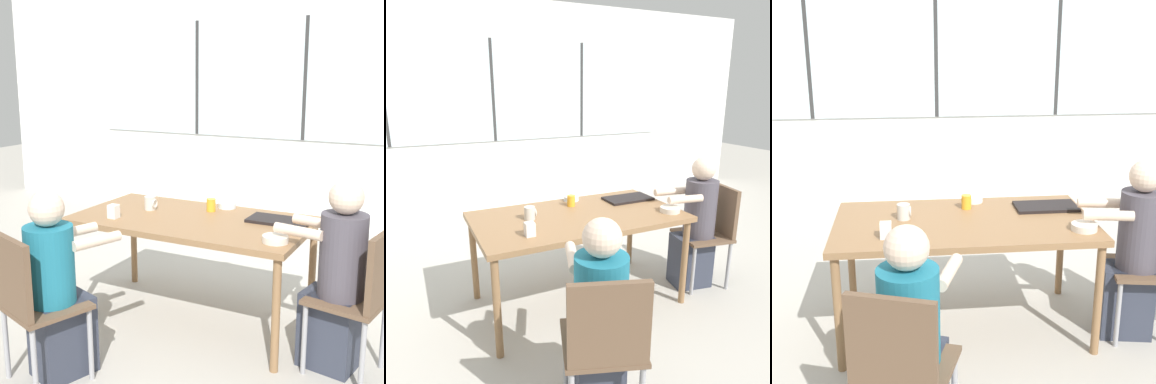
# 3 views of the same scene
# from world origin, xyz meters

# --- Properties ---
(ground_plane) EXTENTS (16.00, 16.00, 0.00)m
(ground_plane) POSITION_xyz_m (0.00, 0.00, 0.00)
(ground_plane) COLOR #B2ADA3
(wall_back_with_windows) EXTENTS (8.40, 0.08, 2.80)m
(wall_back_with_windows) POSITION_xyz_m (0.00, 2.67, 1.42)
(wall_back_with_windows) COLOR silver
(wall_back_with_windows) RESTS_ON ground_plane
(dining_table) EXTENTS (1.59, 0.88, 0.74)m
(dining_table) POSITION_xyz_m (0.00, 0.00, 0.68)
(dining_table) COLOR olive
(dining_table) RESTS_ON ground_plane
(chair_for_woman_green_shirt) EXTENTS (0.46, 0.46, 0.88)m
(chair_for_woman_green_shirt) POSITION_xyz_m (1.19, -0.21, 0.53)
(chair_for_woman_green_shirt) COLOR brown
(chair_for_woman_green_shirt) RESTS_ON ground_plane
(chair_for_man_blue_shirt) EXTENTS (0.51, 0.51, 0.88)m
(chair_for_man_blue_shirt) POSITION_xyz_m (-0.40, -1.14, 0.53)
(chair_for_man_blue_shirt) COLOR brown
(chair_for_man_blue_shirt) RESTS_ON ground_plane
(person_woman_green_shirt) EXTENTS (0.52, 0.35, 1.14)m
(person_woman_green_shirt) POSITION_xyz_m (1.03, -0.18, 0.53)
(person_woman_green_shirt) COLOR #333847
(person_woman_green_shirt) RESTS_ON ground_plane
(person_man_blue_shirt) EXTENTS (0.42, 0.55, 1.09)m
(person_man_blue_shirt) POSITION_xyz_m (-0.34, -0.98, 0.50)
(person_man_blue_shirt) COLOR #333847
(person_man_blue_shirt) RESTS_ON ground_plane
(food_tray_dark) EXTENTS (0.41, 0.23, 0.02)m
(food_tray_dark) POSITION_xyz_m (0.56, 0.17, 0.75)
(food_tray_dark) COLOR black
(food_tray_dark) RESTS_ON dining_table
(coffee_mug) EXTENTS (0.09, 0.08, 0.10)m
(coffee_mug) POSITION_xyz_m (-0.37, 0.05, 0.79)
(coffee_mug) COLOR beige
(coffee_mug) RESTS_ON dining_table
(juice_glass) EXTENTS (0.07, 0.07, 0.09)m
(juice_glass) POSITION_xyz_m (0.04, 0.22, 0.79)
(juice_glass) COLOR gold
(juice_glass) RESTS_ON dining_table
(milk_carton_small) EXTENTS (0.06, 0.06, 0.09)m
(milk_carton_small) POSITION_xyz_m (-0.47, -0.25, 0.79)
(milk_carton_small) COLOR silver
(milk_carton_small) RESTS_ON dining_table
(bowl_white_shallow) EXTENTS (0.13, 0.13, 0.04)m
(bowl_white_shallow) POSITION_xyz_m (0.10, 0.36, 0.76)
(bowl_white_shallow) COLOR silver
(bowl_white_shallow) RESTS_ON dining_table
(bowl_cereal) EXTENTS (0.15, 0.15, 0.04)m
(bowl_cereal) POSITION_xyz_m (0.68, -0.25, 0.76)
(bowl_cereal) COLOR silver
(bowl_cereal) RESTS_ON dining_table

